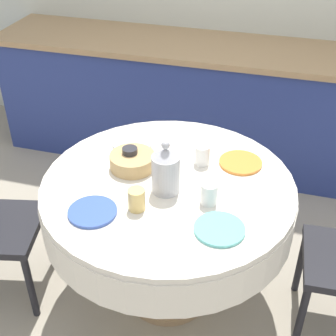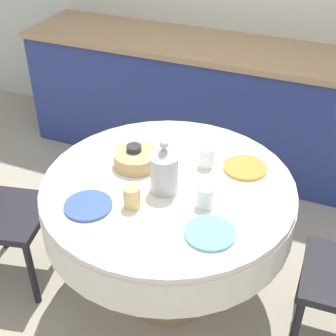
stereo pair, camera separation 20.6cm
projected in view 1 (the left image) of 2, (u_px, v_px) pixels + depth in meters
The scene contains 13 objects.
ground_plane at pixel (168, 292), 2.53m from camera, with size 12.00×12.00×0.00m, color #9E937F.
kitchen_counter at pixel (220, 105), 3.38m from camera, with size 3.24×0.64×0.88m.
dining_table at pixel (168, 205), 2.18m from camera, with size 1.16×1.16×0.74m.
plate_near_left at pixel (93, 212), 1.93m from camera, with size 0.20×0.20×0.01m, color #3856AD.
cup_near_left at pixel (137, 200), 1.93m from camera, with size 0.07×0.07×0.10m, color #DBB766.
plate_near_right at pixel (219, 229), 1.84m from camera, with size 0.20×0.20×0.01m, color #60BCB7.
cup_near_right at pixel (209, 194), 1.96m from camera, with size 0.07×0.07×0.10m, color white.
plate_far_left at pixel (132, 143), 2.38m from camera, with size 0.20×0.20×0.01m, color white.
cup_far_left at pixel (130, 157), 2.19m from camera, with size 0.07×0.07×0.10m, color #28282D.
plate_far_right at pixel (240, 163), 2.23m from camera, with size 0.20×0.20×0.01m, color orange.
cup_far_right at pixel (202, 155), 2.21m from camera, with size 0.07×0.07×0.10m, color white.
coffee_carafe at pixel (166, 170), 2.00m from camera, with size 0.12×0.12×0.25m.
bread_basket at pixel (132, 161), 2.19m from camera, with size 0.21×0.21×0.07m, color tan.
Camera 1 is at (0.46, -1.63, 2.00)m, focal length 50.00 mm.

